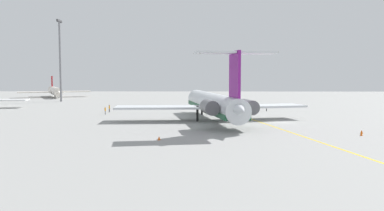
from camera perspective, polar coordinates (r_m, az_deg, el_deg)
The scene contains 11 objects.
ground at distance 75.62m, azimuth 12.54°, elevation -2.38°, with size 297.21×297.21×0.00m, color gray.
main_jetliner at distance 75.37m, azimuth 3.18°, elevation 0.29°, with size 42.57×37.83×12.44m.
airliner_far_right at distance 170.12m, azimuth -19.22°, elevation 1.99°, with size 27.42×27.71×8.69m.
ground_crew_near_nose at distance 98.95m, azimuth 10.74°, elevation -0.14°, with size 0.32×0.37×1.79m.
ground_crew_near_tail at distance 90.31m, azimuth -12.47°, elevation -0.59°, with size 0.45×0.28×1.77m.
ground_crew_portside at distance 95.87m, azimuth -11.89°, elevation -0.29°, with size 0.44×0.29×1.83m.
safety_cone_nose at distance 62.20m, azimuth 23.33°, elevation -3.79°, with size 0.40×0.40×0.55m, color #EA590F.
safety_cone_wingtip at distance 64.55m, azimuth 23.36°, elevation -3.51°, with size 0.40×0.40×0.55m, color #EA590F.
safety_cone_tail at distance 53.52m, azimuth -4.79°, elevation -4.72°, with size 0.40×0.40×0.55m, color #EA590F.
taxiway_centreline at distance 77.57m, azimuth 9.17°, elevation -2.16°, with size 99.33×0.36×0.01m, color gold.
light_mast at distance 140.89m, azimuth -18.56°, elevation 6.63°, with size 4.00×0.70×27.49m.
Camera 1 is at (-73.62, 14.99, 8.63)m, focal length 36.82 mm.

